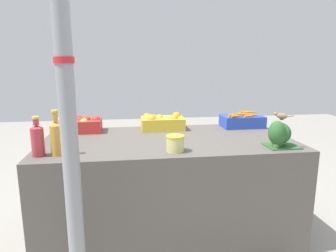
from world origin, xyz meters
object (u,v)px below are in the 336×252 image
Objects in this scene: carrot_crate at (243,121)px; juice_bottle_amber at (56,137)px; broccoli_pile at (279,134)px; pickle_jar at (176,143)px; apple_crate at (78,124)px; orange_crate at (162,122)px; sparrow_bird at (281,116)px; support_pole at (65,77)px; juice_bottle_ruby at (38,140)px.

juice_bottle_amber is (-1.48, -0.65, 0.06)m from carrot_crate.
juice_bottle_amber is at bearing -156.23° from carrot_crate.
broccoli_pile reaches higher than pickle_jar.
apple_crate is 0.71m from orange_crate.
orange_crate is 1.00m from broccoli_pile.
carrot_crate is at bearing -0.13° from apple_crate.
apple_crate is 1.61m from sparrow_bird.
support_pole is at bearing -83.15° from apple_crate.
support_pole is 22.46× the size of sparrow_bird.
juice_bottle_amber is (-0.74, -0.66, 0.05)m from orange_crate.
juice_bottle_amber reaches higher than orange_crate.
sparrow_bird is at bearing -42.30° from orange_crate.
juice_bottle_amber reaches higher than carrot_crate.
sparrow_bird is (0.73, 0.01, 0.17)m from pickle_jar.
juice_bottle_ruby is 0.87× the size of juice_bottle_amber.
orange_crate is at bearing 136.70° from broccoli_pile.
juice_bottle_amber is (-0.03, -0.65, 0.05)m from apple_crate.
support_pole is 0.64m from juice_bottle_ruby.
juice_bottle_ruby is at bearing -142.41° from orange_crate.
juice_bottle_ruby is (-1.58, 0.03, 0.01)m from broccoli_pile.
broccoli_pile reaches higher than apple_crate.
juice_bottle_amber is at bearing 38.16° from sparrow_bird.
support_pole is 8.81× the size of juice_bottle_amber.
pickle_jar is 0.75m from sparrow_bird.
carrot_crate is (1.45, -0.00, -0.01)m from apple_crate.
juice_bottle_amber is at bearing 110.51° from support_pole.
juice_bottle_ruby is (-1.59, -0.65, 0.05)m from carrot_crate.
carrot_crate is at bearing -0.46° from orange_crate.
juice_bottle_ruby is 0.11m from juice_bottle_amber.
juice_bottle_amber reaches higher than pickle_jar.
sparrow_bird is at bearing -0.62° from juice_bottle_amber.
pickle_jar is (0.01, -0.68, -0.01)m from orange_crate.
juice_bottle_ruby is (-0.27, 0.42, -0.40)m from support_pole.
juice_bottle_ruby is 1.60m from sparrow_bird.
pickle_jar is at bearing 179.64° from broccoli_pile.
sparrow_bird is (0.00, -0.67, 0.16)m from carrot_crate.
orange_crate is 1.01m from sparrow_bird.
support_pole is at bearing -163.17° from broccoli_pile.
orange_crate is 1.00× the size of carrot_crate.
sparrow_bird is (1.45, -0.67, 0.15)m from apple_crate.
sparrow_bird is at bearing -24.81° from apple_crate.
carrot_crate is 1.27× the size of juice_bottle_amber.
juice_bottle_ruby reaches higher than carrot_crate.
sparrow_bird is (0.74, -0.67, 0.15)m from orange_crate.
carrot_crate is 3.01× the size of pickle_jar.
apple_crate is 0.66m from juice_bottle_amber.
sparrow_bird is (1.59, -0.02, 0.11)m from juice_bottle_ruby.
juice_bottle_ruby is (-0.14, -0.65, 0.04)m from apple_crate.
support_pole is 0.85m from pickle_jar.
juice_bottle_ruby is at bearing 179.05° from broccoli_pile.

